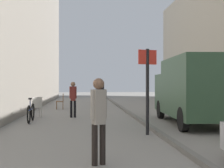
{
  "coord_description": "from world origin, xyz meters",
  "views": [
    {
      "loc": [
        -0.62,
        -1.86,
        1.55
      ],
      "look_at": [
        0.7,
        13.4,
        1.52
      ],
      "focal_mm": 48.48,
      "sensor_mm": 36.0,
      "label": 1
    }
  ],
  "objects_px": {
    "pedestrian_far_crossing": "(73,97)",
    "street_sign_post": "(147,84)",
    "delivery_van": "(194,89)",
    "pedestrian_mid_block": "(99,115)",
    "pedestrian_main_foreground": "(102,91)",
    "cafe_chair_near_window": "(61,100)",
    "cafe_chair_by_doorway": "(37,105)",
    "bicycle_leaning": "(31,113)"
  },
  "relations": [
    {
      "from": "pedestrian_main_foreground",
      "to": "cafe_chair_by_doorway",
      "type": "xyz_separation_m",
      "value": [
        -3.31,
        -6.5,
        -0.46
      ]
    },
    {
      "from": "pedestrian_mid_block",
      "to": "street_sign_post",
      "type": "height_order",
      "value": "street_sign_post"
    },
    {
      "from": "pedestrian_main_foreground",
      "to": "cafe_chair_near_window",
      "type": "relative_size",
      "value": 1.85
    },
    {
      "from": "pedestrian_far_crossing",
      "to": "street_sign_post",
      "type": "height_order",
      "value": "street_sign_post"
    },
    {
      "from": "delivery_van",
      "to": "street_sign_post",
      "type": "bearing_deg",
      "value": -132.39
    },
    {
      "from": "pedestrian_main_foreground",
      "to": "cafe_chair_by_doorway",
      "type": "bearing_deg",
      "value": -120.78
    },
    {
      "from": "street_sign_post",
      "to": "delivery_van",
      "type": "bearing_deg",
      "value": -149.96
    },
    {
      "from": "cafe_chair_near_window",
      "to": "pedestrian_mid_block",
      "type": "bearing_deg",
      "value": -175.14
    },
    {
      "from": "bicycle_leaning",
      "to": "pedestrian_far_crossing",
      "type": "bearing_deg",
      "value": 41.9
    },
    {
      "from": "pedestrian_main_foreground",
      "to": "pedestrian_mid_block",
      "type": "bearing_deg",
      "value": -97.01
    },
    {
      "from": "cafe_chair_near_window",
      "to": "cafe_chair_by_doorway",
      "type": "relative_size",
      "value": 1.0
    },
    {
      "from": "bicycle_leaning",
      "to": "cafe_chair_by_doorway",
      "type": "distance_m",
      "value": 1.7
    },
    {
      "from": "pedestrian_main_foreground",
      "to": "cafe_chair_by_doorway",
      "type": "distance_m",
      "value": 7.31
    },
    {
      "from": "pedestrian_main_foreground",
      "to": "street_sign_post",
      "type": "xyz_separation_m",
      "value": [
        0.79,
        -11.51,
        0.54
      ]
    },
    {
      "from": "bicycle_leaning",
      "to": "cafe_chair_by_doorway",
      "type": "relative_size",
      "value": 1.88
    },
    {
      "from": "pedestrian_main_foreground",
      "to": "delivery_van",
      "type": "relative_size",
      "value": 0.32
    },
    {
      "from": "pedestrian_main_foreground",
      "to": "cafe_chair_near_window",
      "type": "distance_m",
      "value": 3.38
    },
    {
      "from": "street_sign_post",
      "to": "cafe_chair_near_window",
      "type": "distance_m",
      "value": 9.96
    },
    {
      "from": "pedestrian_main_foreground",
      "to": "cafe_chair_near_window",
      "type": "xyz_separation_m",
      "value": [
        -2.54,
        -2.17,
        -0.46
      ]
    },
    {
      "from": "delivery_van",
      "to": "cafe_chair_by_doorway",
      "type": "bearing_deg",
      "value": 159.53
    },
    {
      "from": "cafe_chair_near_window",
      "to": "bicycle_leaning",
      "type": "bearing_deg",
      "value": 170.24
    },
    {
      "from": "delivery_van",
      "to": "cafe_chair_near_window",
      "type": "height_order",
      "value": "delivery_van"
    },
    {
      "from": "cafe_chair_by_doorway",
      "to": "pedestrian_far_crossing",
      "type": "bearing_deg",
      "value": -27.17
    },
    {
      "from": "pedestrian_mid_block",
      "to": "delivery_van",
      "type": "distance_m",
      "value": 6.75
    },
    {
      "from": "pedestrian_mid_block",
      "to": "delivery_van",
      "type": "relative_size",
      "value": 0.3
    },
    {
      "from": "pedestrian_mid_block",
      "to": "delivery_van",
      "type": "bearing_deg",
      "value": -147.66
    },
    {
      "from": "street_sign_post",
      "to": "cafe_chair_near_window",
      "type": "xyz_separation_m",
      "value": [
        -3.33,
        9.34,
        -1.0
      ]
    },
    {
      "from": "pedestrian_far_crossing",
      "to": "bicycle_leaning",
      "type": "bearing_deg",
      "value": 38.75
    },
    {
      "from": "bicycle_leaning",
      "to": "pedestrian_main_foreground",
      "type": "bearing_deg",
      "value": 66.43
    },
    {
      "from": "pedestrian_mid_block",
      "to": "bicycle_leaning",
      "type": "distance_m",
      "value": 7.05
    },
    {
      "from": "pedestrian_far_crossing",
      "to": "cafe_chair_by_doorway",
      "type": "relative_size",
      "value": 1.73
    },
    {
      "from": "delivery_van",
      "to": "bicycle_leaning",
      "type": "bearing_deg",
      "value": 173.32
    },
    {
      "from": "bicycle_leaning",
      "to": "cafe_chair_near_window",
      "type": "relative_size",
      "value": 1.88
    },
    {
      "from": "pedestrian_mid_block",
      "to": "pedestrian_far_crossing",
      "type": "height_order",
      "value": "pedestrian_mid_block"
    },
    {
      "from": "pedestrian_mid_block",
      "to": "pedestrian_far_crossing",
      "type": "xyz_separation_m",
      "value": [
        -0.82,
        8.13,
        -0.02
      ]
    },
    {
      "from": "pedestrian_main_foreground",
      "to": "pedestrian_far_crossing",
      "type": "distance_m",
      "value": 6.85
    },
    {
      "from": "street_sign_post",
      "to": "pedestrian_far_crossing",
      "type": "bearing_deg",
      "value": -77.9
    },
    {
      "from": "bicycle_leaning",
      "to": "cafe_chair_near_window",
      "type": "height_order",
      "value": "bicycle_leaning"
    },
    {
      "from": "pedestrian_far_crossing",
      "to": "cafe_chair_near_window",
      "type": "distance_m",
      "value": 4.58
    },
    {
      "from": "pedestrian_main_foreground",
      "to": "bicycle_leaning",
      "type": "relative_size",
      "value": 0.98
    },
    {
      "from": "pedestrian_main_foreground",
      "to": "delivery_van",
      "type": "height_order",
      "value": "delivery_van"
    },
    {
      "from": "street_sign_post",
      "to": "pedestrian_mid_block",
      "type": "bearing_deg",
      "value": 49.11
    }
  ]
}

